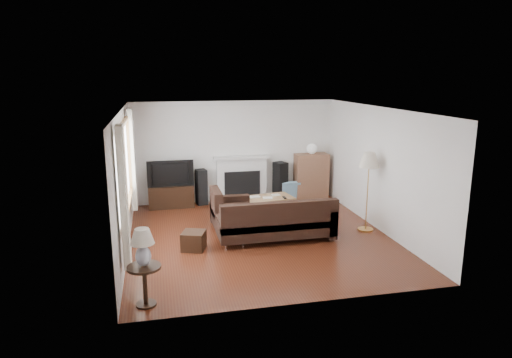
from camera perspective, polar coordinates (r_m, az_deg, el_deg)
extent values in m
cube|color=#502111|center=(9.08, 0.41, -7.20)|extent=(5.10, 5.60, 0.04)
cube|color=white|center=(8.55, 0.44, 8.73)|extent=(5.10, 5.60, 0.04)
cube|color=white|center=(11.38, -2.68, 3.46)|extent=(5.00, 0.04, 2.50)
cube|color=white|center=(6.17, 6.17, -4.90)|extent=(5.00, 0.04, 2.50)
cube|color=white|center=(8.54, -16.16, -0.28)|extent=(0.04, 5.50, 2.50)
cube|color=white|center=(9.59, 15.15, 1.21)|extent=(0.04, 5.50, 2.50)
cube|color=brown|center=(8.28, -16.02, 1.44)|extent=(0.12, 2.74, 1.54)
cube|color=white|center=(6.83, -16.22, -2.27)|extent=(0.10, 0.35, 2.10)
cube|color=white|center=(9.79, -15.19, 2.34)|extent=(0.10, 0.35, 2.10)
cube|color=white|center=(11.43, -1.81, 0.06)|extent=(1.40, 0.26, 1.15)
cube|color=black|center=(11.17, -10.54, -2.10)|extent=(1.07, 0.48, 0.53)
imported|color=black|center=(11.03, -10.66, 0.81)|extent=(1.09, 0.14, 0.62)
cube|color=black|center=(11.24, -6.84, -0.99)|extent=(0.29, 0.33, 0.87)
cube|color=black|center=(11.55, 3.05, -0.27)|extent=(0.37, 0.40, 0.97)
cube|color=brown|center=(11.77, 6.90, 0.37)|extent=(0.84, 0.40, 1.15)
sphere|color=white|center=(11.64, 7.00, 3.77)|extent=(0.26, 0.26, 0.26)
cube|color=black|center=(8.83, 2.45, -5.12)|extent=(2.43, 1.77, 0.78)
cube|color=#9E754B|center=(10.25, 1.33, -3.49)|extent=(1.24, 0.81, 0.45)
cube|color=black|center=(8.47, -7.79, -7.64)|extent=(0.51, 0.51, 0.34)
cube|color=#C28D43|center=(9.48, 13.76, -1.59)|extent=(0.48, 0.48, 1.62)
cube|color=black|center=(6.63, -13.70, -12.83)|extent=(0.47, 0.47, 0.58)
cube|color=silver|center=(6.41, -13.97, -8.34)|extent=(0.33, 0.33, 0.53)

